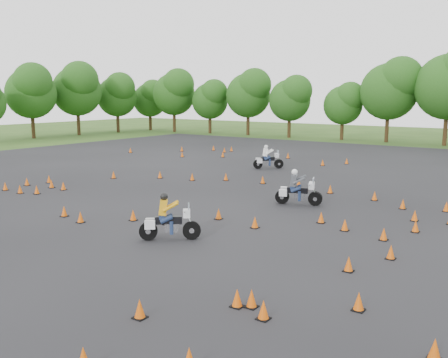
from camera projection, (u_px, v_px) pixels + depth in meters
ground at (170, 219)px, 21.35m from camera, size 140.00×140.00×0.00m
asphalt_pad at (246, 196)px, 26.19m from camera, size 62.00×62.00×0.00m
treeline at (433, 101)px, 47.15m from camera, size 87.37×32.36×10.61m
traffic_cones at (241, 193)px, 25.86m from camera, size 36.57×33.31×0.45m
rider_grey at (299, 187)px, 24.06m from camera, size 2.38×1.41×1.76m
rider_yellow at (170, 217)px, 18.17m from camera, size 2.19×1.96×1.74m
rider_white at (268, 157)px, 35.91m from camera, size 2.08×2.03×1.71m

